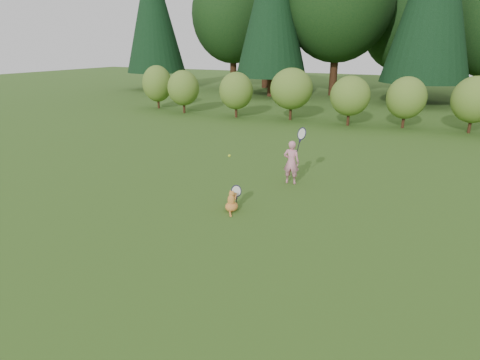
% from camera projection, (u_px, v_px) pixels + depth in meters
% --- Properties ---
extents(ground, '(100.00, 100.00, 0.00)m').
position_uv_depth(ground, '(218.00, 216.00, 9.64)').
color(ground, '#274914').
rests_on(ground, ground).
extents(shrub_row, '(28.00, 3.00, 2.80)m').
position_uv_depth(shrub_row, '(343.00, 97.00, 20.22)').
color(shrub_row, olive).
rests_on(shrub_row, ground).
extents(child, '(0.76, 0.52, 1.92)m').
position_uv_depth(child, '(292.00, 161.00, 11.68)').
color(child, pink).
rests_on(child, ground).
extents(cat, '(0.42, 0.79, 0.71)m').
position_uv_depth(cat, '(232.00, 200.00, 9.87)').
color(cat, orange).
rests_on(cat, ground).
extents(tennis_ball, '(0.07, 0.07, 0.07)m').
position_uv_depth(tennis_ball, '(229.00, 156.00, 11.10)').
color(tennis_ball, '#B9EA1B').
rests_on(tennis_ball, ground).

